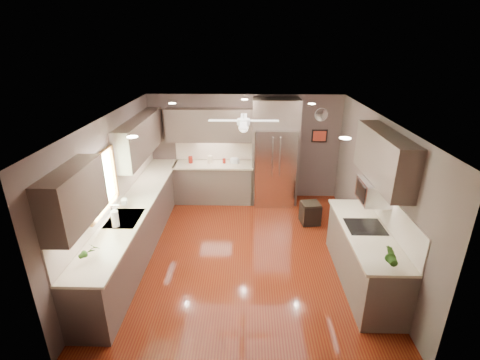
{
  "coord_description": "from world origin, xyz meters",
  "views": [
    {
      "loc": [
        0.07,
        -5.47,
        3.65
      ],
      "look_at": [
        -0.07,
        0.6,
        1.18
      ],
      "focal_mm": 26.0,
      "sensor_mm": 36.0,
      "label": 1
    }
  ],
  "objects_px": {
    "canister_c": "(210,160)",
    "soap_bottle": "(125,201)",
    "canister_d": "(224,161)",
    "bowl": "(235,162)",
    "potted_plant_left": "(90,251)",
    "stool": "(310,213)",
    "microwave": "(374,191)",
    "paper_towel": "(115,219)",
    "refrigerator": "(275,155)",
    "potted_plant_right": "(391,256)",
    "canister_a": "(191,160)"
  },
  "relations": [
    {
      "from": "canister_c",
      "to": "potted_plant_left",
      "type": "relative_size",
      "value": 0.6
    },
    {
      "from": "canister_a",
      "to": "canister_d",
      "type": "xyz_separation_m",
      "value": [
        0.79,
        -0.01,
        -0.02
      ]
    },
    {
      "from": "microwave",
      "to": "refrigerator",
      "type": "bearing_deg",
      "value": 116.09
    },
    {
      "from": "paper_towel",
      "to": "canister_a",
      "type": "bearing_deg",
      "value": 77.04
    },
    {
      "from": "microwave",
      "to": "paper_towel",
      "type": "height_order",
      "value": "microwave"
    },
    {
      "from": "potted_plant_right",
      "to": "soap_bottle",
      "type": "bearing_deg",
      "value": 157.32
    },
    {
      "from": "refrigerator",
      "to": "paper_towel",
      "type": "relative_size",
      "value": 8.82
    },
    {
      "from": "paper_towel",
      "to": "canister_d",
      "type": "bearing_deg",
      "value": 63.73
    },
    {
      "from": "canister_d",
      "to": "refrigerator",
      "type": "distance_m",
      "value": 1.19
    },
    {
      "from": "canister_c",
      "to": "soap_bottle",
      "type": "bearing_deg",
      "value": -118.51
    },
    {
      "from": "canister_c",
      "to": "potted_plant_right",
      "type": "height_order",
      "value": "potted_plant_right"
    },
    {
      "from": "canister_d",
      "to": "bowl",
      "type": "relative_size",
      "value": 0.47
    },
    {
      "from": "potted_plant_left",
      "to": "microwave",
      "type": "relative_size",
      "value": 0.57
    },
    {
      "from": "canister_d",
      "to": "potted_plant_left",
      "type": "distance_m",
      "value": 4.2
    },
    {
      "from": "canister_d",
      "to": "potted_plant_right",
      "type": "relative_size",
      "value": 0.35
    },
    {
      "from": "potted_plant_left",
      "to": "bowl",
      "type": "height_order",
      "value": "potted_plant_left"
    },
    {
      "from": "soap_bottle",
      "to": "stool",
      "type": "xyz_separation_m",
      "value": [
        3.47,
        1.17,
        -0.8
      ]
    },
    {
      "from": "potted_plant_right",
      "to": "bowl",
      "type": "relative_size",
      "value": 1.34
    },
    {
      "from": "potted_plant_left",
      "to": "microwave",
      "type": "xyz_separation_m",
      "value": [
        3.99,
        1.14,
        0.38
      ]
    },
    {
      "from": "canister_c",
      "to": "paper_towel",
      "type": "relative_size",
      "value": 0.67
    },
    {
      "from": "canister_d",
      "to": "soap_bottle",
      "type": "distance_m",
      "value": 2.8
    },
    {
      "from": "potted_plant_right",
      "to": "microwave",
      "type": "height_order",
      "value": "microwave"
    },
    {
      "from": "refrigerator",
      "to": "canister_a",
      "type": "bearing_deg",
      "value": 177.43
    },
    {
      "from": "canister_d",
      "to": "potted_plant_left",
      "type": "height_order",
      "value": "potted_plant_left"
    },
    {
      "from": "potted_plant_left",
      "to": "soap_bottle",
      "type": "bearing_deg",
      "value": 93.3
    },
    {
      "from": "canister_c",
      "to": "microwave",
      "type": "distance_m",
      "value": 4.0
    },
    {
      "from": "refrigerator",
      "to": "canister_d",
      "type": "bearing_deg",
      "value": 176.08
    },
    {
      "from": "bowl",
      "to": "microwave",
      "type": "xyz_separation_m",
      "value": [
        2.26,
        -2.77,
        0.51
      ]
    },
    {
      "from": "refrigerator",
      "to": "microwave",
      "type": "bearing_deg",
      "value": -63.91
    },
    {
      "from": "canister_c",
      "to": "bowl",
      "type": "xyz_separation_m",
      "value": [
        0.57,
        -0.01,
        -0.06
      ]
    },
    {
      "from": "bowl",
      "to": "stool",
      "type": "height_order",
      "value": "bowl"
    },
    {
      "from": "canister_a",
      "to": "stool",
      "type": "relative_size",
      "value": 0.34
    },
    {
      "from": "potted_plant_right",
      "to": "canister_a",
      "type": "bearing_deg",
      "value": 128.62
    },
    {
      "from": "canister_a",
      "to": "refrigerator",
      "type": "xyz_separation_m",
      "value": [
        1.97,
        -0.09,
        0.17
      ]
    },
    {
      "from": "canister_a",
      "to": "canister_d",
      "type": "distance_m",
      "value": 0.79
    },
    {
      "from": "bowl",
      "to": "potted_plant_left",
      "type": "bearing_deg",
      "value": -113.91
    },
    {
      "from": "microwave",
      "to": "canister_d",
      "type": "bearing_deg",
      "value": 131.91
    },
    {
      "from": "potted_plant_left",
      "to": "microwave",
      "type": "bearing_deg",
      "value": 15.89
    },
    {
      "from": "canister_a",
      "to": "canister_c",
      "type": "bearing_deg",
      "value": -1.33
    },
    {
      "from": "potted_plant_left",
      "to": "bowl",
      "type": "xyz_separation_m",
      "value": [
        1.73,
        3.91,
        -0.13
      ]
    },
    {
      "from": "microwave",
      "to": "paper_towel",
      "type": "xyz_separation_m",
      "value": [
        -3.99,
        -0.23,
        -0.4
      ]
    },
    {
      "from": "bowl",
      "to": "paper_towel",
      "type": "distance_m",
      "value": 3.47
    },
    {
      "from": "canister_d",
      "to": "stool",
      "type": "height_order",
      "value": "canister_d"
    },
    {
      "from": "refrigerator",
      "to": "microwave",
      "type": "relative_size",
      "value": 4.45
    },
    {
      "from": "stool",
      "to": "soap_bottle",
      "type": "bearing_deg",
      "value": -161.32
    },
    {
      "from": "canister_a",
      "to": "canister_d",
      "type": "height_order",
      "value": "canister_a"
    },
    {
      "from": "microwave",
      "to": "soap_bottle",
      "type": "bearing_deg",
      "value": 173.26
    },
    {
      "from": "stool",
      "to": "paper_towel",
      "type": "xyz_separation_m",
      "value": [
        -3.37,
        -1.88,
        0.84
      ]
    },
    {
      "from": "potted_plant_left",
      "to": "refrigerator",
      "type": "height_order",
      "value": "refrigerator"
    },
    {
      "from": "canister_c",
      "to": "canister_d",
      "type": "bearing_deg",
      "value": 0.5
    }
  ]
}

